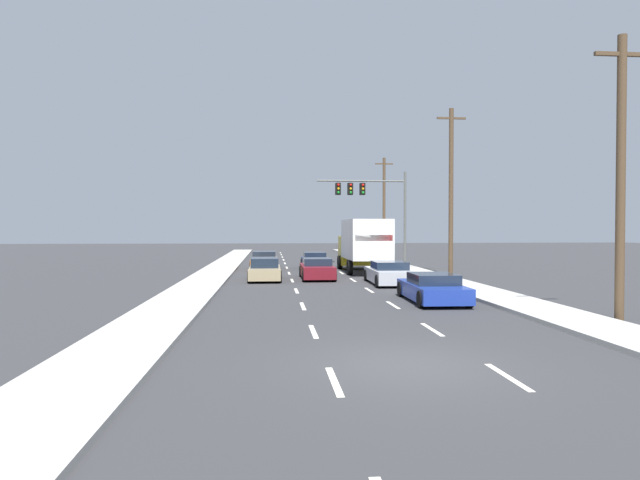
{
  "coord_description": "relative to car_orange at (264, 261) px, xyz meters",
  "views": [
    {
      "loc": [
        -2.9,
        -11.32,
        2.89
      ],
      "look_at": [
        0.07,
        21.36,
        2.19
      ],
      "focal_mm": 30.72,
      "sensor_mm": 36.0,
      "label": 1
    }
  ],
  "objects": [
    {
      "name": "sidewalk_left",
      "position": [
        -3.08,
        -7.58,
        -0.51
      ],
      "size": [
        2.32,
        80.0,
        0.14
      ],
      "primitive_type": "cube",
      "color": "#B2AFA8",
      "rests_on": "ground_plane"
    },
    {
      "name": "utility_pole_far",
      "position": [
        11.68,
        14.62,
        4.51
      ],
      "size": [
        1.8,
        0.28,
        9.89
      ],
      "color": "brown",
      "rests_on": "ground_plane"
    },
    {
      "name": "box_truck",
      "position": [
        6.52,
        -3.41,
        1.37
      ],
      "size": [
        2.73,
        7.9,
        3.45
      ],
      "color": "white",
      "rests_on": "ground_plane"
    },
    {
      "name": "car_tan",
      "position": [
        0.11,
        -8.18,
        -0.01
      ],
      "size": [
        1.82,
        4.54,
        1.24
      ],
      "color": "tan",
      "rests_on": "ground_plane"
    },
    {
      "name": "car_silver",
      "position": [
        6.54,
        -11.09,
        -0.03
      ],
      "size": [
        2.05,
        4.53,
        1.19
      ],
      "color": "#B7BABF",
      "rests_on": "ground_plane"
    },
    {
      "name": "car_maroon",
      "position": [
        3.08,
        -7.83,
        -0.03
      ],
      "size": [
        1.89,
        4.36,
        1.19
      ],
      "color": "maroon",
      "rests_on": "ground_plane"
    },
    {
      "name": "car_blue",
      "position": [
        6.78,
        -17.96,
        -0.06
      ],
      "size": [
        2.07,
        4.52,
        1.12
      ],
      "color": "#1E389E",
      "rests_on": "ground_plane"
    },
    {
      "name": "ground_plane",
      "position": [
        3.32,
        -2.58,
        -0.58
      ],
      "size": [
        140.0,
        140.0,
        0.0
      ],
      "primitive_type": "plane",
      "color": "#333335"
    },
    {
      "name": "car_orange",
      "position": [
        0.0,
        0.0,
        0.0
      ],
      "size": [
        1.96,
        4.52,
        1.27
      ],
      "color": "orange",
      "rests_on": "ground_plane"
    },
    {
      "name": "lane_markings",
      "position": [
        3.32,
        -3.71,
        -0.58
      ],
      "size": [
        3.54,
        62.0,
        0.01
      ],
      "color": "silver",
      "rests_on": "ground_plane"
    },
    {
      "name": "utility_pole_mid",
      "position": [
        11.51,
        -6.08,
        4.69
      ],
      "size": [
        1.8,
        0.28,
        10.26
      ],
      "color": "brown",
      "rests_on": "ground_plane"
    },
    {
      "name": "sidewalk_right",
      "position": [
        9.73,
        -7.58,
        -0.51
      ],
      "size": [
        2.32,
        80.0,
        0.14
      ],
      "primitive_type": "cube",
      "color": "#B2AFA8",
      "rests_on": "ground_plane"
    },
    {
      "name": "car_navy",
      "position": [
        3.57,
        -0.05,
        -0.04
      ],
      "size": [
        1.86,
        4.4,
        1.19
      ],
      "color": "#141E4C",
      "rests_on": "ground_plane"
    },
    {
      "name": "utility_pole_near",
      "position": [
        11.34,
        -22.71,
        4.01
      ],
      "size": [
        1.8,
        0.28,
        8.91
      ],
      "color": "brown",
      "rests_on": "ground_plane"
    },
    {
      "name": "traffic_signal_mast",
      "position": [
        8.1,
        4.6,
        4.95
      ],
      "size": [
        7.28,
        0.69,
        7.48
      ],
      "color": "#595B56",
      "rests_on": "ground_plane"
    }
  ]
}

